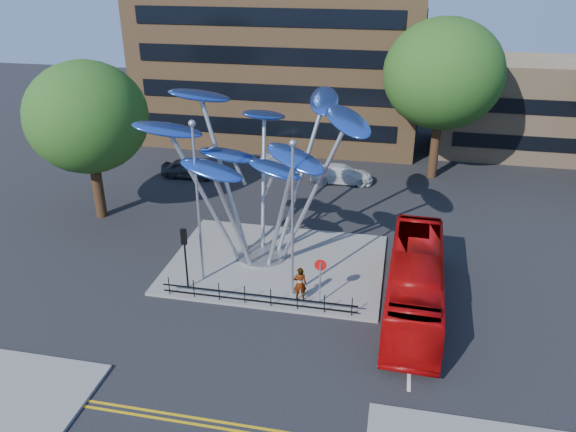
% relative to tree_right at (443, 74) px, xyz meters
% --- Properties ---
extents(ground, '(120.00, 120.00, 0.00)m').
position_rel_tree_right_xyz_m(ground, '(-8.00, -22.00, -8.04)').
color(ground, black).
rests_on(ground, ground).
extents(traffic_island, '(12.00, 9.00, 0.15)m').
position_rel_tree_right_xyz_m(traffic_island, '(-9.00, -16.00, -7.96)').
color(traffic_island, slate).
rests_on(traffic_island, ground).
extents(double_yellow_near, '(40.00, 0.12, 0.01)m').
position_rel_tree_right_xyz_m(double_yellow_near, '(-8.00, -28.00, -8.03)').
color(double_yellow_near, gold).
rests_on(double_yellow_near, ground).
extents(double_yellow_far, '(40.00, 0.12, 0.01)m').
position_rel_tree_right_xyz_m(double_yellow_far, '(-8.00, -28.30, -8.03)').
color(double_yellow_far, gold).
rests_on(double_yellow_far, ground).
extents(low_building_near, '(15.00, 8.00, 8.00)m').
position_rel_tree_right_xyz_m(low_building_near, '(8.00, 8.00, -4.04)').
color(low_building_near, tan).
rests_on(low_building_near, ground).
extents(tree_right, '(8.80, 8.80, 12.11)m').
position_rel_tree_right_xyz_m(tree_right, '(0.00, 0.00, 0.00)').
color(tree_right, black).
rests_on(tree_right, ground).
extents(tree_left, '(7.60, 7.60, 10.32)m').
position_rel_tree_right_xyz_m(tree_left, '(-22.00, -12.00, -1.24)').
color(tree_left, black).
rests_on(tree_left, ground).
extents(leaf_sculpture, '(12.72, 9.54, 9.51)m').
position_rel_tree_right_xyz_m(leaf_sculpture, '(-10.07, -15.32, -1.16)').
color(leaf_sculpture, '#9EA0A5').
rests_on(leaf_sculpture, traffic_island).
extents(street_lamp_left, '(0.36, 0.36, 8.80)m').
position_rel_tree_right_xyz_m(street_lamp_left, '(-12.50, -18.50, -2.68)').
color(street_lamp_left, '#9EA0A5').
rests_on(street_lamp_left, traffic_island).
extents(street_lamp_right, '(0.36, 0.36, 8.30)m').
position_rel_tree_right_xyz_m(street_lamp_right, '(-7.50, -19.00, -2.94)').
color(street_lamp_right, '#9EA0A5').
rests_on(street_lamp_right, traffic_island).
extents(traffic_light_island, '(0.28, 0.18, 3.42)m').
position_rel_tree_right_xyz_m(traffic_light_island, '(-13.00, -19.50, -5.42)').
color(traffic_light_island, black).
rests_on(traffic_light_island, traffic_island).
extents(no_entry_sign_island, '(0.60, 0.10, 2.45)m').
position_rel_tree_right_xyz_m(no_entry_sign_island, '(-6.00, -19.48, -6.22)').
color(no_entry_sign_island, '#9EA0A5').
rests_on(no_entry_sign_island, traffic_island).
extents(pedestrian_railing_front, '(10.00, 0.06, 1.00)m').
position_rel_tree_right_xyz_m(pedestrian_railing_front, '(-9.00, -20.30, -7.48)').
color(pedestrian_railing_front, black).
rests_on(pedestrian_railing_front, traffic_island).
extents(red_bus, '(2.86, 10.87, 3.01)m').
position_rel_tree_right_xyz_m(red_bus, '(-1.40, -18.84, -6.53)').
color(red_bus, '#B70809').
rests_on(red_bus, ground).
extents(pedestrian, '(0.76, 0.59, 1.85)m').
position_rel_tree_right_xyz_m(pedestrian, '(-7.02, -19.43, -6.96)').
color(pedestrian, gray).
rests_on(pedestrian, traffic_island).
extents(parked_car_left, '(4.21, 1.77, 1.42)m').
position_rel_tree_right_xyz_m(parked_car_left, '(-18.85, -4.00, -7.33)').
color(parked_car_left, '#383A3F').
rests_on(parked_car_left, ground).
extents(parked_car_mid, '(4.43, 2.10, 1.40)m').
position_rel_tree_right_xyz_m(parked_car_mid, '(-11.64, -0.54, -7.34)').
color(parked_car_mid, '#A2A4AA').
rests_on(parked_car_mid, ground).
extents(parked_car_right, '(4.90, 2.22, 1.39)m').
position_rel_tree_right_xyz_m(parked_car_right, '(-6.86, -2.65, -7.34)').
color(parked_car_right, silver).
rests_on(parked_car_right, ground).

